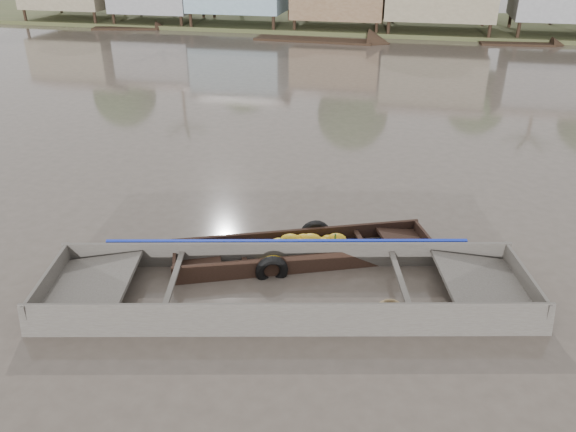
# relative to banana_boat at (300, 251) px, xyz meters

# --- Properties ---
(ground) EXTENTS (120.00, 120.00, 0.00)m
(ground) POSITION_rel_banana_boat_xyz_m (0.45, -0.47, -0.13)
(ground) COLOR #4A4239
(ground) RESTS_ON ground
(banana_boat) EXTENTS (5.26, 3.13, 0.72)m
(banana_boat) POSITION_rel_banana_boat_xyz_m (0.00, 0.00, 0.00)
(banana_boat) COLOR black
(banana_boat) RESTS_ON ground
(viewer_boat) EXTENTS (8.87, 4.10, 0.69)m
(viewer_boat) POSITION_rel_banana_boat_xyz_m (0.06, -1.38, -0.05)
(viewer_boat) COLOR #443E39
(viewer_boat) RESTS_ON ground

